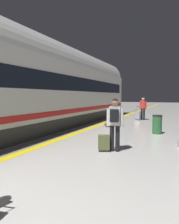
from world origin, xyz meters
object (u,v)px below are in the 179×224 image
(high_speed_train, at_px, (17,81))
(waste_bin, at_px, (157,124))
(suitcase_near, at_px, (104,142))
(passenger_far, at_px, (143,107))
(passenger_near, at_px, (115,120))
(suitcase_far, at_px, (138,115))
(passenger_mid, at_px, (115,111))
(duffel_bag_mid, at_px, (108,124))

(high_speed_train, xyz_separation_m, waste_bin, (5.87, 3.00, -2.04))
(suitcase_near, relative_size, passenger_far, 0.31)
(passenger_far, xyz_separation_m, waste_bin, (1.59, -5.50, -0.56))
(passenger_far, bearing_deg, high_speed_train, -116.73)
(suitcase_near, bearing_deg, high_speed_train, 168.32)
(passenger_near, height_order, passenger_far, passenger_far)
(passenger_far, bearing_deg, passenger_near, -86.09)
(high_speed_train, distance_m, suitcase_near, 5.18)
(suitcase_far, xyz_separation_m, waste_bin, (1.91, -5.21, 0.09))
(high_speed_train, distance_m, passenger_near, 5.19)
(suitcase_near, xyz_separation_m, passenger_far, (-0.31, 9.45, 0.72))
(high_speed_train, relative_size, passenger_near, 15.41)
(suitcase_near, relative_size, passenger_mid, 0.35)
(suitcase_near, bearing_deg, waste_bin, 72.09)
(passenger_near, xyz_separation_m, suitcase_near, (-0.32, -0.15, -0.74))
(passenger_far, distance_m, waste_bin, 5.75)
(suitcase_near, bearing_deg, suitcase_far, 93.94)
(passenger_far, bearing_deg, suitcase_far, -138.14)
(passenger_mid, xyz_separation_m, passenger_far, (0.94, 4.19, 0.09))
(suitcase_near, height_order, waste_bin, waste_bin)
(duffel_bag_mid, distance_m, waste_bin, 3.06)
(passenger_near, height_order, duffel_bag_mid, passenger_near)
(passenger_near, relative_size, passenger_mid, 1.12)
(duffel_bag_mid, bearing_deg, passenger_mid, 38.14)
(passenger_far, xyz_separation_m, suitcase_far, (-0.32, -0.29, -0.66))
(passenger_near, bearing_deg, high_speed_train, 170.71)
(passenger_near, relative_size, suitcase_near, 3.22)
(suitcase_near, height_order, duffel_bag_mid, suitcase_near)
(passenger_near, bearing_deg, suitcase_near, -155.80)
(high_speed_train, relative_size, suitcase_far, 25.38)
(suitcase_near, distance_m, waste_bin, 4.15)
(high_speed_train, height_order, suitcase_near, high_speed_train)
(waste_bin, bearing_deg, passenger_near, -104.05)
(high_speed_train, bearing_deg, waste_bin, 27.08)
(passenger_mid, height_order, waste_bin, passenger_mid)
(suitcase_far, height_order, waste_bin, suitcase_far)
(waste_bin, bearing_deg, passenger_mid, 152.66)
(high_speed_train, bearing_deg, duffel_bag_mid, 53.37)
(passenger_far, bearing_deg, suitcase_near, -88.11)
(suitcase_near, bearing_deg, passenger_mid, 103.41)
(duffel_bag_mid, bearing_deg, suitcase_far, 77.19)
(suitcase_far, bearing_deg, passenger_mid, -99.06)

